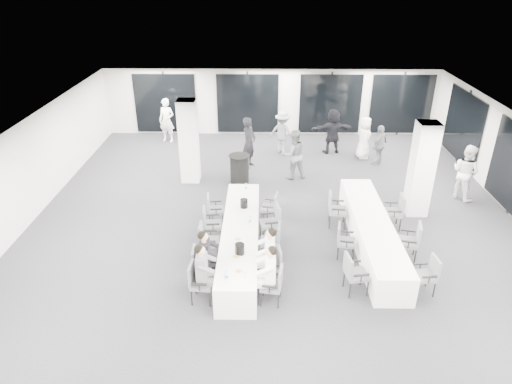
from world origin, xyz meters
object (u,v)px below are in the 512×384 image
chair_side_left_near (353,272)px  standing_guest_a (249,139)px  chair_side_left_mid (344,239)px  chair_side_right_mid (412,239)px  chair_side_right_far (396,210)px  ice_bucket_near (240,249)px  chair_main_right_second (274,263)px  cocktail_table (239,169)px  standing_guest_f (333,128)px  chair_main_left_fourth (210,222)px  ice_bucket_far (244,203)px  chair_main_right_near (275,283)px  chair_side_left_far (335,207)px  banquet_table_side (372,233)px  chair_main_right_far (272,206)px  chair_main_left_second (201,265)px  standing_guest_e (364,135)px  chair_main_left_far (213,208)px  chair_main_left_mid (206,239)px  standing_guest_c (283,130)px  standing_guest_b (294,151)px  chair_main_right_fourth (273,220)px  standing_guest_d (380,142)px  banquet_table_main (240,240)px  chair_main_right_mid (273,239)px  standing_guest_g (166,118)px  standing_guest_h (466,169)px  chair_side_right_near (428,273)px

chair_side_left_near → standing_guest_a: (-2.52, 7.13, 0.49)m
chair_side_left_mid → chair_side_right_mid: size_ratio=0.90×
chair_side_right_far → ice_bucket_near: same height
chair_main_right_second → cocktail_table: bearing=2.8°
ice_bucket_near → standing_guest_f: bearing=68.5°
chair_main_left_fourth → ice_bucket_far: (0.89, 0.46, 0.33)m
chair_main_right_near → chair_side_left_far: bearing=-19.2°
banquet_table_side → chair_main_left_fourth: chair_main_left_fourth is taller
chair_main_right_second → chair_side_left_far: 3.13m
chair_main_left_fourth → chair_main_right_far: 1.94m
chair_main_left_second → chair_side_right_mid: chair_side_right_mid is taller
ice_bucket_far → cocktail_table: bearing=95.0°
ice_bucket_near → standing_guest_e: bearing=60.5°
standing_guest_a → banquet_table_side: bearing=-121.4°
chair_main_left_far → standing_guest_f: 6.93m
chair_main_right_near → chair_side_right_far: (3.43, 3.22, 0.06)m
chair_side_right_far → ice_bucket_near: bearing=123.4°
chair_main_left_far → ice_bucket_near: ice_bucket_near is taller
chair_side_left_mid → chair_main_right_far: bearing=-124.8°
chair_main_left_mid → standing_guest_c: 7.55m
banquet_table_side → standing_guest_b: standing_guest_b is taller
standing_guest_c → chair_main_right_fourth: bearing=110.6°
chair_main_right_near → standing_guest_d: size_ratio=0.53×
chair_side_right_far → banquet_table_main: bearing=110.1°
chair_main_left_mid → standing_guest_f: size_ratio=0.47×
chair_side_left_mid → standing_guest_e: bearing=174.5°
ice_bucket_near → chair_side_right_mid: bearing=12.5°
chair_side_left_mid → ice_bucket_far: (-2.53, 1.19, 0.35)m
chair_main_right_fourth → ice_bucket_near: (-0.79, -1.83, 0.31)m
standing_guest_e → chair_main_right_mid: bearing=159.4°
chair_side_left_far → standing_guest_b: size_ratio=0.51×
cocktail_table → standing_guest_e: (4.61, 2.31, 0.40)m
chair_main_right_far → chair_side_right_mid: 3.88m
chair_main_right_second → standing_guest_g: standing_guest_g is taller
chair_main_left_far → standing_guest_h: standing_guest_h is taller
chair_side_left_mid → chair_side_left_far: size_ratio=0.90×
chair_main_right_far → standing_guest_b: 3.15m
chair_side_right_mid → chair_side_right_far: (0.00, 1.53, -0.00)m
standing_guest_f → standing_guest_a: bearing=13.7°
chair_main_left_far → chair_side_right_near: bearing=53.6°
standing_guest_h → standing_guest_e: bearing=5.5°
chair_side_right_mid → chair_side_right_near: bearing=-166.8°
standing_guest_a → standing_guest_e: (4.32, 0.93, -0.15)m
standing_guest_e → ice_bucket_near: bearing=157.8°
standing_guest_e → standing_guest_f: standing_guest_f is taller
standing_guest_a → standing_guest_b: bearing=-96.6°
chair_main_right_mid → chair_main_right_far: chair_main_right_mid is taller
chair_side_left_far → standing_guest_f: size_ratio=0.50×
cocktail_table → standing_guest_e: size_ratio=0.55×
chair_side_right_mid → chair_main_right_near: bearing=129.8°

